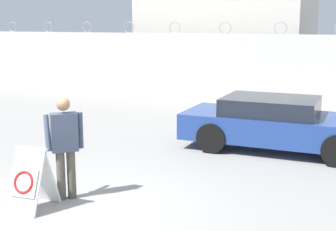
# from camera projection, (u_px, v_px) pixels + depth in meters

# --- Properties ---
(ground_plane) EXTENTS (90.00, 90.00, 0.00)m
(ground_plane) POSITION_uv_depth(u_px,v_px,m) (73.00, 209.00, 7.75)
(ground_plane) COLOR gray
(perimeter_wall) EXTENTS (36.00, 0.30, 3.08)m
(perimeter_wall) POSITION_uv_depth(u_px,v_px,m) (251.00, 70.00, 17.43)
(perimeter_wall) COLOR beige
(perimeter_wall) RESTS_ON ground_plane
(building_block) EXTENTS (7.26, 5.30, 5.66)m
(building_block) POSITION_uv_depth(u_px,v_px,m) (229.00, 27.00, 21.65)
(building_block) COLOR beige
(building_block) RESTS_ON ground_plane
(barricade_sign) EXTENTS (0.60, 0.80, 1.05)m
(barricade_sign) POSITION_uv_depth(u_px,v_px,m) (31.00, 179.00, 7.67)
(barricade_sign) COLOR white
(barricade_sign) RESTS_ON ground_plane
(security_guard) EXTENTS (0.66, 0.51, 1.80)m
(security_guard) POSITION_uv_depth(u_px,v_px,m) (65.00, 143.00, 8.03)
(security_guard) COLOR #514C42
(security_guard) RESTS_ON ground_plane
(parked_car_rear_sedan) EXTENTS (4.61, 2.05, 1.28)m
(parked_car_rear_sedan) POSITION_uv_depth(u_px,v_px,m) (277.00, 123.00, 11.25)
(parked_car_rear_sedan) COLOR black
(parked_car_rear_sedan) RESTS_ON ground_plane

